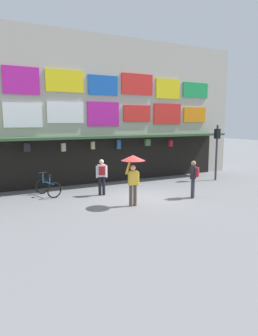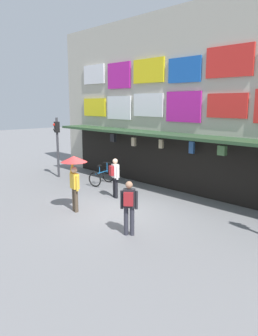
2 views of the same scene
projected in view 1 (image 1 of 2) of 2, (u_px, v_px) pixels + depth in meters
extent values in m
plane|color=slate|center=(139.00, 197.00, 13.87)|extent=(80.00, 80.00, 0.00)
cube|color=#B2AD9E|center=(99.00, 111.00, 17.30)|extent=(18.00, 1.20, 8.00)
cube|color=#2D4C2D|center=(108.00, 137.00, 16.37)|extent=(15.30, 1.40, 0.12)
cube|color=#B71E93|center=(21.00, 80.00, 14.60)|extent=(1.71, 0.08, 1.30)
cube|color=yellow|center=(65.00, 81.00, 15.55)|extent=(1.95, 0.08, 1.10)
cube|color=blue|center=(103.00, 85.00, 16.53)|extent=(1.70, 0.08, 1.04)
cube|color=red|center=(137.00, 84.00, 17.47)|extent=(2.00, 0.08, 1.16)
cube|color=yellow|center=(168.00, 89.00, 18.46)|extent=(1.67, 0.08, 1.16)
cube|color=green|center=(195.00, 90.00, 19.42)|extent=(1.94, 0.08, 0.91)
cube|color=white|center=(23.00, 115.00, 14.84)|extent=(1.81, 0.08, 1.20)
cube|color=white|center=(66.00, 112.00, 15.78)|extent=(1.90, 0.08, 1.08)
cube|color=#B71E93|center=(103.00, 114.00, 16.76)|extent=(1.84, 0.08, 1.31)
cube|color=red|center=(137.00, 114.00, 17.72)|extent=(1.74, 0.08, 0.94)
cube|color=red|center=(167.00, 114.00, 18.68)|extent=(1.94, 0.08, 1.21)
cube|color=orange|center=(195.00, 115.00, 19.65)|extent=(1.72, 0.08, 0.94)
cylinder|color=black|center=(26.00, 141.00, 14.67)|extent=(0.02, 0.02, 0.18)
cube|color=#232328|center=(27.00, 147.00, 14.71)|extent=(0.30, 0.18, 0.40)
cylinder|color=black|center=(63.00, 141.00, 15.31)|extent=(0.02, 0.02, 0.22)
cube|color=tan|center=(63.00, 147.00, 15.36)|extent=(0.22, 0.13, 0.40)
cylinder|color=black|center=(93.00, 140.00, 16.19)|extent=(0.02, 0.02, 0.20)
cube|color=tan|center=(93.00, 145.00, 16.24)|extent=(0.20, 0.12, 0.39)
cylinder|color=black|center=(119.00, 139.00, 17.04)|extent=(0.02, 0.02, 0.16)
cube|color=#2D5693|center=(119.00, 144.00, 17.09)|extent=(0.22, 0.13, 0.50)
cylinder|color=black|center=(147.00, 138.00, 17.50)|extent=(0.02, 0.02, 0.15)
cube|color=#477042|center=(147.00, 143.00, 17.54)|extent=(0.32, 0.19, 0.37)
cylinder|color=black|center=(171.00, 138.00, 18.49)|extent=(0.02, 0.02, 0.27)
cube|color=maroon|center=(170.00, 143.00, 18.54)|extent=(0.26, 0.15, 0.37)
cube|color=black|center=(104.00, 160.00, 17.17)|extent=(15.30, 0.04, 2.50)
cylinder|color=#38383D|center=(216.00, 153.00, 17.76)|extent=(0.12, 0.12, 3.20)
cube|color=black|center=(217.00, 134.00, 17.59)|extent=(0.28, 0.24, 0.56)
sphere|color=black|center=(216.00, 131.00, 17.69)|extent=(0.15, 0.15, 0.15)
sphere|color=#19DB3D|center=(216.00, 136.00, 17.73)|extent=(0.15, 0.15, 0.15)
torus|color=black|center=(42.00, 186.00, 14.52)|extent=(0.71, 0.25, 0.72)
torus|color=black|center=(54.00, 190.00, 13.73)|extent=(0.71, 0.25, 0.72)
cylinder|color=#1E66A8|center=(48.00, 183.00, 14.09)|extent=(0.32, 0.97, 0.05)
cylinder|color=#1E66A8|center=(50.00, 180.00, 13.95)|extent=(0.04, 0.04, 0.35)
cube|color=black|center=(50.00, 176.00, 13.92)|extent=(0.15, 0.22, 0.06)
cylinder|color=#1E66A8|center=(43.00, 178.00, 14.40)|extent=(0.04, 0.04, 0.50)
cylinder|color=black|center=(43.00, 173.00, 14.36)|extent=(0.43, 0.15, 0.04)
cylinder|color=black|center=(100.00, 186.00, 14.23)|extent=(0.14, 0.14, 0.88)
cylinder|color=black|center=(104.00, 186.00, 14.27)|extent=(0.14, 0.14, 0.88)
cube|color=white|center=(102.00, 171.00, 14.14)|extent=(0.41, 0.32, 0.56)
sphere|color=beige|center=(101.00, 162.00, 14.08)|extent=(0.22, 0.22, 0.22)
cylinder|color=white|center=(97.00, 172.00, 14.11)|extent=(0.09, 0.09, 0.56)
cylinder|color=white|center=(106.00, 172.00, 14.19)|extent=(0.09, 0.09, 0.56)
cube|color=maroon|center=(102.00, 171.00, 13.98)|extent=(0.32, 0.24, 0.40)
cylinder|color=#2D2D38|center=(192.00, 189.00, 13.66)|extent=(0.14, 0.14, 0.88)
cylinder|color=#2D2D38|center=(193.00, 188.00, 13.83)|extent=(0.14, 0.14, 0.88)
cube|color=#232328|center=(193.00, 172.00, 13.64)|extent=(0.42, 0.40, 0.56)
sphere|color=#A87A5B|center=(194.00, 163.00, 13.58)|extent=(0.22, 0.22, 0.22)
cylinder|color=#232328|center=(192.00, 174.00, 13.44)|extent=(0.09, 0.09, 0.56)
cylinder|color=#232328|center=(194.00, 173.00, 13.85)|extent=(0.09, 0.09, 0.56)
cube|color=maroon|center=(197.00, 172.00, 13.58)|extent=(0.32, 0.30, 0.40)
cylinder|color=brown|center=(135.00, 195.00, 12.46)|extent=(0.14, 0.14, 0.88)
cylinder|color=brown|center=(131.00, 196.00, 12.40)|extent=(0.14, 0.14, 0.88)
cube|color=gold|center=(133.00, 178.00, 12.32)|extent=(0.39, 0.27, 0.56)
sphere|color=beige|center=(133.00, 168.00, 12.26)|extent=(0.22, 0.22, 0.22)
cylinder|color=gold|center=(138.00, 179.00, 12.40)|extent=(0.09, 0.09, 0.56)
cylinder|color=gold|center=(128.00, 168.00, 12.19)|extent=(0.23, 0.09, 0.48)
cylinder|color=#4C3823|center=(128.00, 166.00, 12.17)|extent=(0.02, 0.02, 0.55)
cone|color=red|center=(133.00, 158.00, 12.20)|extent=(0.96, 0.96, 0.22)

